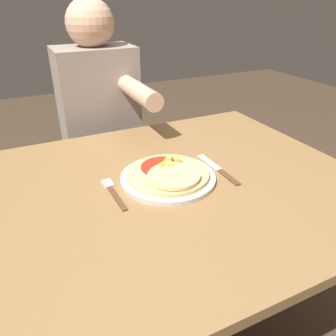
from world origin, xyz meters
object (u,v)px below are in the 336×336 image
pizza (169,173)px  knife (218,169)px  plate (168,178)px  person_diner (101,122)px  dining_table (168,212)px  fork (113,192)px

pizza → knife: size_ratio=1.11×
plate → person_diner: (-0.03, 0.65, -0.03)m
dining_table → fork: fork is taller
pizza → knife: pizza is taller
dining_table → fork: size_ratio=6.66×
knife → person_diner: bearing=106.8°
knife → plate: bearing=175.0°
dining_table → fork: bearing=171.9°
person_diner → pizza: bearing=-87.3°
fork → dining_table: bearing=-8.1°
dining_table → plate: 0.11m
pizza → person_diner: bearing=92.7°
plate → pizza: bearing=-79.8°
dining_table → pizza: (0.01, 0.01, 0.13)m
plate → fork: bearing=179.1°
plate → dining_table: bearing=-119.1°
knife → person_diner: person_diner is taller
pizza → person_diner: 0.65m
pizza → person_diner: person_diner is taller
fork → plate: bearing=-0.9°
person_diner → fork: bearing=-102.4°
plate → pizza: pizza is taller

